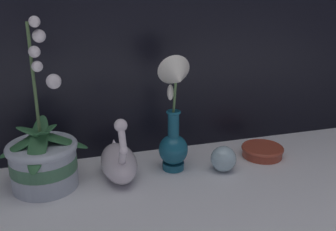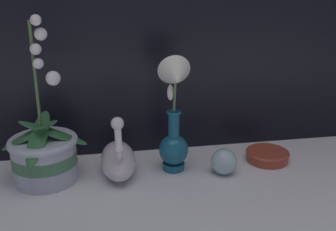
% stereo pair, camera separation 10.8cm
% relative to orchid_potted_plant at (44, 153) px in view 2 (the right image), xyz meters
% --- Properties ---
extents(ground_plane, '(2.80, 2.80, 0.00)m').
position_rel_orchid_potted_plant_xyz_m(ground_plane, '(0.31, -0.15, -0.08)').
color(ground_plane, white).
extents(orchid_potted_plant, '(0.23, 0.24, 0.44)m').
position_rel_orchid_potted_plant_xyz_m(orchid_potted_plant, '(0.00, 0.00, 0.00)').
color(orchid_potted_plant, '#B2BCCC').
rests_on(orchid_potted_plant, ground_plane).
extents(swan_figurine, '(0.10, 0.21, 0.19)m').
position_rel_orchid_potted_plant_xyz_m(swan_figurine, '(0.20, -0.00, -0.03)').
color(swan_figurine, white).
rests_on(swan_figurine, ground_plane).
extents(blue_vase, '(0.09, 0.11, 0.34)m').
position_rel_orchid_potted_plant_xyz_m(blue_vase, '(0.35, -0.01, 0.07)').
color(blue_vase, '#195B75').
rests_on(blue_vase, ground_plane).
extents(glass_sphere, '(0.07, 0.07, 0.07)m').
position_rel_orchid_potted_plant_xyz_m(glass_sphere, '(0.49, -0.05, -0.04)').
color(glass_sphere, silver).
rests_on(glass_sphere, ground_plane).
extents(amber_dish, '(0.13, 0.13, 0.03)m').
position_rel_orchid_potted_plant_xyz_m(amber_dish, '(0.64, 0.00, -0.06)').
color(amber_dish, '#A8422D').
rests_on(amber_dish, ground_plane).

